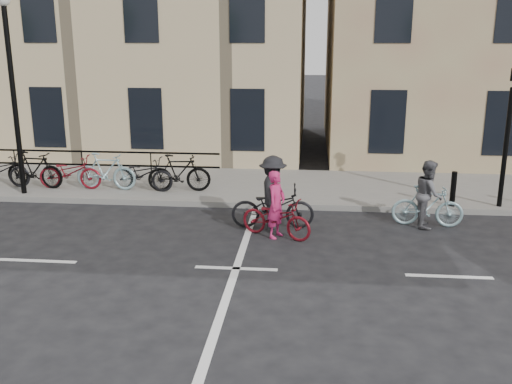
# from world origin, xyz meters

# --- Properties ---
(ground) EXTENTS (120.00, 120.00, 0.00)m
(ground) POSITION_xyz_m (0.00, 0.00, 0.00)
(ground) COLOR black
(ground) RESTS_ON ground
(sidewalk) EXTENTS (46.00, 4.00, 0.15)m
(sidewalk) POSITION_xyz_m (-4.00, 6.00, 0.07)
(sidewalk) COLOR slate
(sidewalk) RESTS_ON ground
(building_west) EXTENTS (20.00, 10.00, 10.00)m
(building_west) POSITION_xyz_m (-9.00, 13.00, 5.15)
(building_west) COLOR tan
(building_west) RESTS_ON sidewalk
(traffic_light) EXTENTS (0.18, 0.30, 3.90)m
(traffic_light) POSITION_xyz_m (6.20, 4.34, 2.45)
(traffic_light) COLOR black
(traffic_light) RESTS_ON sidewalk
(lamp_post) EXTENTS (0.36, 0.36, 5.28)m
(lamp_post) POSITION_xyz_m (-6.50, 4.40, 3.49)
(lamp_post) COLOR black
(lamp_post) RESTS_ON sidewalk
(bollard_east) EXTENTS (0.14, 0.14, 0.90)m
(bollard_east) POSITION_xyz_m (5.00, 4.25, 0.60)
(bollard_east) COLOR black
(bollard_east) RESTS_ON sidewalk
(parked_bikes) EXTENTS (7.25, 1.23, 1.05)m
(parked_bikes) POSITION_xyz_m (-4.92, 5.04, 0.65)
(parked_bikes) COLOR black
(parked_bikes) RESTS_ON sidewalk
(cyclist_pink) EXTENTS (1.79, 1.24, 1.51)m
(cyclist_pink) POSITION_xyz_m (0.65, 1.89, 0.52)
(cyclist_pink) COLOR maroon
(cyclist_pink) RESTS_ON ground
(cyclist_grey) EXTENTS (1.68, 0.82, 1.58)m
(cyclist_grey) POSITION_xyz_m (4.14, 2.99, 0.64)
(cyclist_grey) COLOR #95BBC3
(cyclist_grey) RESTS_ON ground
(cyclist_dark) EXTENTS (1.96, 1.14, 1.71)m
(cyclist_dark) POSITION_xyz_m (0.53, 2.55, 0.67)
(cyclist_dark) COLOR black
(cyclist_dark) RESTS_ON ground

